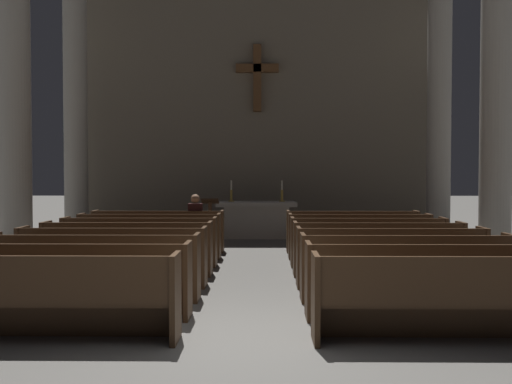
# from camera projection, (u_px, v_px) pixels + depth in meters

# --- Properties ---
(ground_plane) EXTENTS (80.00, 80.00, 0.00)m
(ground_plane) POSITION_uv_depth(u_px,v_px,m) (245.00, 341.00, 6.41)
(ground_plane) COLOR #66635E
(pew_left_row_1) EXTENTS (2.96, 0.50, 0.95)m
(pew_left_row_1) POSITION_uv_depth(u_px,v_px,m) (40.00, 297.00, 6.38)
(pew_left_row_1) COLOR #422B19
(pew_left_row_1) RESTS_ON ground
(pew_left_row_2) EXTENTS (2.96, 0.50, 0.95)m
(pew_left_row_2) POSITION_uv_depth(u_px,v_px,m) (71.00, 280.00, 7.41)
(pew_left_row_2) COLOR #422B19
(pew_left_row_2) RESTS_ON ground
(pew_left_row_3) EXTENTS (2.96, 0.50, 0.95)m
(pew_left_row_3) POSITION_uv_depth(u_px,v_px,m) (94.00, 267.00, 8.44)
(pew_left_row_3) COLOR #422B19
(pew_left_row_3) RESTS_ON ground
(pew_left_row_4) EXTENTS (2.96, 0.50, 0.95)m
(pew_left_row_4) POSITION_uv_depth(u_px,v_px,m) (113.00, 257.00, 9.47)
(pew_left_row_4) COLOR #422B19
(pew_left_row_4) RESTS_ON ground
(pew_left_row_5) EXTENTS (2.96, 0.50, 0.95)m
(pew_left_row_5) POSITION_uv_depth(u_px,v_px,m) (128.00, 248.00, 10.49)
(pew_left_row_5) COLOR #422B19
(pew_left_row_5) RESTS_ON ground
(pew_left_row_6) EXTENTS (2.96, 0.50, 0.95)m
(pew_left_row_6) POSITION_uv_depth(u_px,v_px,m) (140.00, 242.00, 11.52)
(pew_left_row_6) COLOR #422B19
(pew_left_row_6) RESTS_ON ground
(pew_left_row_7) EXTENTS (2.96, 0.50, 0.95)m
(pew_left_row_7) POSITION_uv_depth(u_px,v_px,m) (150.00, 236.00, 12.55)
(pew_left_row_7) COLOR #422B19
(pew_left_row_7) RESTS_ON ground
(pew_left_row_8) EXTENTS (2.96, 0.50, 0.95)m
(pew_left_row_8) POSITION_uv_depth(u_px,v_px,m) (158.00, 231.00, 13.58)
(pew_left_row_8) COLOR #422B19
(pew_left_row_8) RESTS_ON ground
(pew_right_row_1) EXTENTS (2.96, 0.50, 0.95)m
(pew_right_row_1) POSITION_uv_depth(u_px,v_px,m) (453.00, 298.00, 6.33)
(pew_right_row_1) COLOR #422B19
(pew_right_row_1) RESTS_ON ground
(pew_right_row_2) EXTENTS (2.96, 0.50, 0.95)m
(pew_right_row_2) POSITION_uv_depth(u_px,v_px,m) (426.00, 281.00, 7.35)
(pew_right_row_2) COLOR #422B19
(pew_right_row_2) RESTS_ON ground
(pew_right_row_3) EXTENTS (2.96, 0.50, 0.95)m
(pew_right_row_3) POSITION_uv_depth(u_px,v_px,m) (406.00, 268.00, 8.38)
(pew_right_row_3) COLOR #422B19
(pew_right_row_3) RESTS_ON ground
(pew_right_row_4) EXTENTS (2.96, 0.50, 0.95)m
(pew_right_row_4) POSITION_uv_depth(u_px,v_px,m) (391.00, 257.00, 9.41)
(pew_right_row_4) COLOR #422B19
(pew_right_row_4) RESTS_ON ground
(pew_right_row_5) EXTENTS (2.96, 0.50, 0.95)m
(pew_right_row_5) POSITION_uv_depth(u_px,v_px,m) (378.00, 249.00, 10.44)
(pew_right_row_5) COLOR #422B19
(pew_right_row_5) RESTS_ON ground
(pew_right_row_6) EXTENTS (2.96, 0.50, 0.95)m
(pew_right_row_6) POSITION_uv_depth(u_px,v_px,m) (368.00, 242.00, 11.46)
(pew_right_row_6) COLOR #422B19
(pew_right_row_6) RESTS_ON ground
(pew_right_row_7) EXTENTS (2.96, 0.50, 0.95)m
(pew_right_row_7) POSITION_uv_depth(u_px,v_px,m) (359.00, 236.00, 12.49)
(pew_right_row_7) COLOR #422B19
(pew_right_row_7) RESTS_ON ground
(pew_right_row_8) EXTENTS (2.96, 0.50, 0.95)m
(pew_right_row_8) POSITION_uv_depth(u_px,v_px,m) (352.00, 231.00, 13.52)
(pew_right_row_8) COLOR #422B19
(pew_right_row_8) RESTS_ON ground
(column_left_second) EXTENTS (0.97, 0.97, 7.28)m
(column_left_second) POSITION_uv_depth(u_px,v_px,m) (15.00, 89.00, 12.39)
(column_left_second) COLOR #ADA89E
(column_left_second) RESTS_ON ground
(column_right_second) EXTENTS (0.97, 0.97, 7.28)m
(column_right_second) POSITION_uv_depth(u_px,v_px,m) (497.00, 88.00, 12.26)
(column_right_second) COLOR #ADA89E
(column_right_second) RESTS_ON ground
(column_left_third) EXTENTS (0.97, 0.97, 7.28)m
(column_left_third) POSITION_uv_depth(u_px,v_px,m) (76.00, 109.00, 16.41)
(column_left_third) COLOR #ADA89E
(column_left_third) RESTS_ON ground
(column_right_third) EXTENTS (0.97, 0.97, 7.28)m
(column_right_third) POSITION_uv_depth(u_px,v_px,m) (439.00, 109.00, 16.28)
(column_right_third) COLOR #ADA89E
(column_right_third) RESTS_ON ground
(altar) EXTENTS (2.20, 0.90, 1.01)m
(altar) POSITION_uv_depth(u_px,v_px,m) (257.00, 219.00, 16.47)
(altar) COLOR #A8A399
(altar) RESTS_ON ground
(candlestick_left) EXTENTS (0.16, 0.16, 0.59)m
(candlestick_left) POSITION_uv_depth(u_px,v_px,m) (231.00, 195.00, 16.46)
(candlestick_left) COLOR #B79338
(candlestick_left) RESTS_ON altar
(candlestick_right) EXTENTS (0.16, 0.16, 0.59)m
(candlestick_right) POSITION_uv_depth(u_px,v_px,m) (282.00, 195.00, 16.44)
(candlestick_right) COLOR #B79338
(candlestick_right) RESTS_ON altar
(apse_with_cross) EXTENTS (11.00, 0.49, 8.49)m
(apse_with_cross) POSITION_uv_depth(u_px,v_px,m) (257.00, 93.00, 18.33)
(apse_with_cross) COLOR #706656
(apse_with_cross) RESTS_ON ground
(lectern) EXTENTS (0.44, 0.36, 1.15)m
(lectern) POSITION_uv_depth(u_px,v_px,m) (210.00, 222.00, 15.29)
(lectern) COLOR #422B19
(lectern) RESTS_ON ground
(lone_worshipper) EXTENTS (0.32, 0.43, 1.32)m
(lone_worshipper) POSITION_uv_depth(u_px,v_px,m) (196.00, 222.00, 13.60)
(lone_worshipper) COLOR #26262B
(lone_worshipper) RESTS_ON ground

